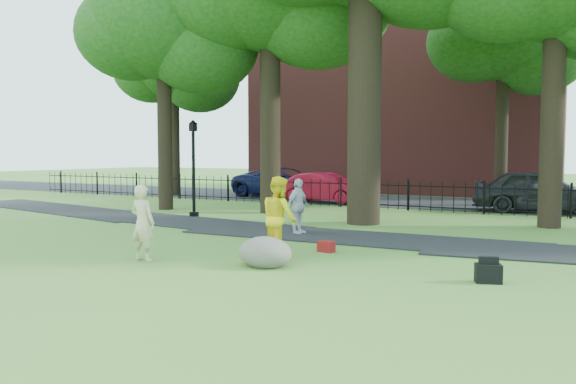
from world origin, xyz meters
The scene contains 15 objects.
ground centered at (0.00, 0.00, 0.00)m, with size 120.00×120.00×0.00m, color #386A25.
footpath centered at (1.00, 3.90, 0.00)m, with size 36.00×2.60×0.03m, color black.
street centered at (0.00, 16.00, 0.00)m, with size 80.00×7.00×0.02m, color black.
iron_fence centered at (0.00, 12.00, 0.60)m, with size 44.00×0.04×1.20m.
brick_building centered at (-4.00, 24.00, 6.00)m, with size 18.00×8.00×12.00m, color maroon.
woman centered at (-1.87, -1.38, 0.84)m, with size 0.61×0.40×1.68m, color #CABE8B.
man centered at (0.60, 0.31, 0.93)m, with size 0.90×0.70×1.85m, color yellow.
pedestrian centered at (-0.77, 3.79, 0.81)m, with size 0.95×0.40×1.62m, color #BDBDC2.
boulder centered at (0.79, -0.61, 0.34)m, with size 1.18×0.89×0.69m, color #6F695C.
lamppost centered at (-6.19, 5.83, 1.75)m, with size 0.35×0.35×3.58m.
backpack centered at (5.12, 0.10, 0.17)m, with size 0.46×0.29×0.34m, color black.
red_bag centered at (1.19, 1.54, 0.13)m, with size 0.38×0.24×0.26m, color maroon.
red_sedan centered at (-4.46, 13.50, 0.71)m, with size 1.51×4.33×1.43m, color maroon.
navy_van centered at (-7.78, 15.50, 0.79)m, with size 2.62×5.68×1.58m, color #0B1139.
grey_car centered at (4.84, 13.68, 0.86)m, with size 2.04×5.06×1.72m, color black.
Camera 1 is at (6.80, -10.49, 2.36)m, focal length 35.00 mm.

